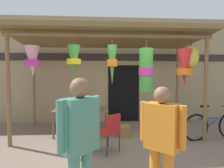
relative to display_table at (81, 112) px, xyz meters
name	(u,v)px	position (x,y,z in m)	size (l,w,h in m)	color
ground_plane	(127,144)	(1.17, -0.77, -0.65)	(30.00, 30.00, 0.00)	#756656
shop_facade	(118,70)	(1.17, 1.53, 1.19)	(12.34, 0.29, 3.67)	#9E8966
market_stall_canopy	(114,46)	(0.89, -0.09, 1.79)	(5.24, 2.19, 2.86)	brown
display_table	(81,112)	(0.00, 0.00, 0.00)	(1.48, 0.70, 0.72)	brown
flower_heap_on_table	(84,107)	(0.08, -0.03, 0.13)	(0.66, 0.47, 0.11)	red
folding_chair	(110,130)	(0.73, -1.24, -0.14)	(0.56, 0.56, 0.84)	#AD1E1E
wicker_basket_by_table	(123,131)	(1.15, -0.20, -0.50)	(0.38, 0.38, 0.29)	olive
parked_bicycle	(213,126)	(3.46, -0.59, -0.30)	(1.74, 0.45, 0.92)	black
vendor_in_orange	(162,138)	(1.27, -2.94, 0.25)	(0.46, 0.43, 1.54)	orange
customer_foreground	(80,137)	(0.28, -3.07, 0.33)	(0.44, 0.45, 1.65)	#4C8E7A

